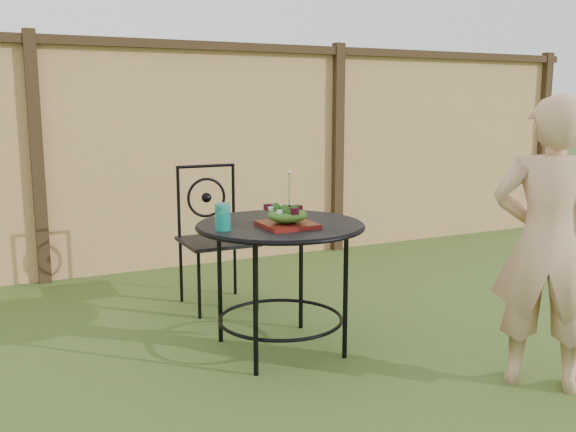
# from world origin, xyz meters

# --- Properties ---
(ground) EXTENTS (60.00, 60.00, 0.00)m
(ground) POSITION_xyz_m (0.00, 0.00, 0.00)
(ground) COLOR #254215
(ground) RESTS_ON ground
(fence) EXTENTS (8.00, 0.12, 1.90)m
(fence) POSITION_xyz_m (-0.00, 2.19, 0.95)
(fence) COLOR #F0BB77
(fence) RESTS_ON ground
(patio_table) EXTENTS (0.92, 0.92, 0.72)m
(patio_table) POSITION_xyz_m (-0.25, 0.11, 0.59)
(patio_table) COLOR black
(patio_table) RESTS_ON ground
(patio_chair) EXTENTS (0.46, 0.46, 0.95)m
(patio_chair) POSITION_xyz_m (-0.29, 1.07, 0.50)
(patio_chair) COLOR black
(patio_chair) RESTS_ON ground
(diner) EXTENTS (0.60, 0.60, 1.41)m
(diner) POSITION_xyz_m (0.70, -0.85, 0.71)
(diner) COLOR tan
(diner) RESTS_ON ground
(salad_plate) EXTENTS (0.27, 0.27, 0.02)m
(salad_plate) POSITION_xyz_m (-0.26, -0.00, 0.74)
(salad_plate) COLOR #4A0B0A
(salad_plate) RESTS_ON patio_table
(salad) EXTENTS (0.21, 0.21, 0.08)m
(salad) POSITION_xyz_m (-0.26, -0.00, 0.79)
(salad) COLOR #235614
(salad) RESTS_ON salad_plate
(fork) EXTENTS (0.01, 0.01, 0.18)m
(fork) POSITION_xyz_m (-0.25, -0.00, 0.92)
(fork) COLOR silver
(fork) RESTS_ON salad
(drinking_glass) EXTENTS (0.08, 0.08, 0.14)m
(drinking_glass) POSITION_xyz_m (-0.60, 0.06, 0.79)
(drinking_glass) COLOR #0B847B
(drinking_glass) RESTS_ON patio_table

